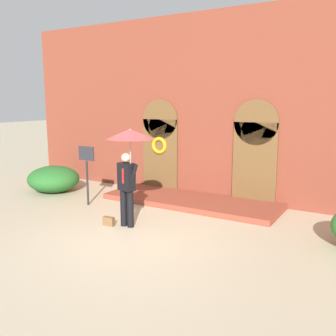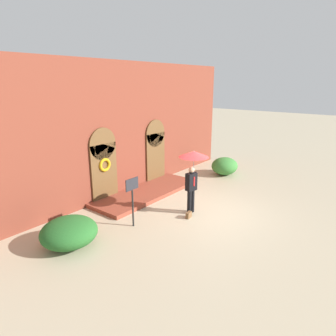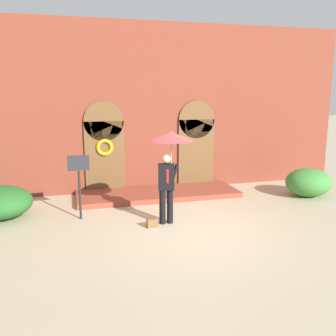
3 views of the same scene
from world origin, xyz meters
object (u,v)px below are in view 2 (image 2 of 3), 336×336
(shrub_right, at_px, (225,166))
(person_with_umbrella, at_px, (193,163))
(shrub_left, at_px, (69,232))
(handbag, at_px, (189,215))
(sign_post, at_px, (132,194))

(shrub_right, bearing_deg, person_with_umbrella, -165.38)
(person_with_umbrella, xyz_separation_m, shrub_left, (-4.30, 1.55, -1.48))
(handbag, height_order, shrub_right, shrub_right)
(handbag, xyz_separation_m, shrub_left, (-3.79, 1.75, 0.32))
(person_with_umbrella, distance_m, shrub_left, 4.81)
(person_with_umbrella, height_order, sign_post, person_with_umbrella)
(person_with_umbrella, relative_size, sign_post, 1.37)
(person_with_umbrella, bearing_deg, sign_post, 157.23)
(person_with_umbrella, height_order, shrub_left, person_with_umbrella)
(shrub_left, bearing_deg, handbag, -24.77)
(person_with_umbrella, distance_m, shrub_right, 5.39)
(shrub_left, bearing_deg, person_with_umbrella, -19.80)
(sign_post, bearing_deg, shrub_right, 3.00)
(handbag, xyz_separation_m, shrub_right, (5.54, 1.51, 0.35))
(handbag, height_order, sign_post, sign_post)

